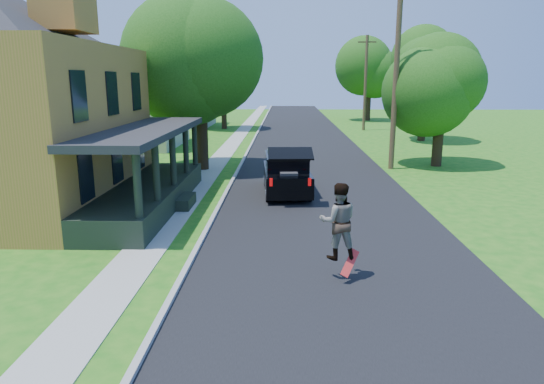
{
  "coord_description": "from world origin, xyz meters",
  "views": [
    {
      "loc": [
        -1.47,
        -12.38,
        4.93
      ],
      "look_at": [
        -1.89,
        3.0,
        1.33
      ],
      "focal_mm": 32.0,
      "sensor_mm": 36.0,
      "label": 1
    }
  ],
  "objects_px": {
    "skateboarder": "(338,221)",
    "tree_right_near": "(442,79)",
    "black_suv": "(286,174)",
    "utility_pole_near": "(396,74)"
  },
  "relations": [
    {
      "from": "skateboarder",
      "to": "utility_pole_near",
      "type": "distance_m",
      "value": 16.55
    },
    {
      "from": "utility_pole_near",
      "to": "tree_right_near",
      "type": "bearing_deg",
      "value": 36.8
    },
    {
      "from": "skateboarder",
      "to": "utility_pole_near",
      "type": "xyz_separation_m",
      "value": [
        4.63,
        15.44,
        3.72
      ]
    },
    {
      "from": "tree_right_near",
      "to": "utility_pole_near",
      "type": "height_order",
      "value": "utility_pole_near"
    },
    {
      "from": "black_suv",
      "to": "skateboarder",
      "type": "height_order",
      "value": "skateboarder"
    },
    {
      "from": "skateboarder",
      "to": "tree_right_near",
      "type": "height_order",
      "value": "tree_right_near"
    },
    {
      "from": "tree_right_near",
      "to": "utility_pole_near",
      "type": "xyz_separation_m",
      "value": [
        -2.8,
        -1.08,
        0.26
      ]
    },
    {
      "from": "utility_pole_near",
      "to": "skateboarder",
      "type": "bearing_deg",
      "value": -90.91
    },
    {
      "from": "skateboarder",
      "to": "utility_pole_near",
      "type": "bearing_deg",
      "value": -109.41
    },
    {
      "from": "skateboarder",
      "to": "tree_right_near",
      "type": "distance_m",
      "value": 18.44
    }
  ]
}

